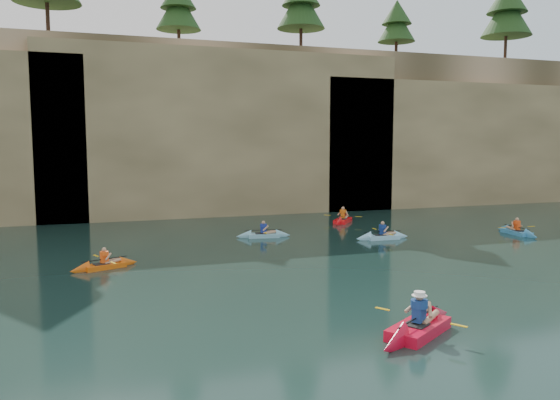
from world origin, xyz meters
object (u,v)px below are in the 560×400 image
object	(u,v)px
kayaker_ltblue_near	(382,236)
kayaker_red_far	(343,220)
kayaker_orange	(105,265)
main_kayaker	(419,327)

from	to	relation	value
kayaker_ltblue_near	kayaker_red_far	bearing A→B (deg)	87.18
kayaker_orange	kayaker_ltblue_near	world-z (taller)	kayaker_ltblue_near
kayaker_orange	kayaker_red_far	bearing A→B (deg)	8.38
kayaker_orange	kayaker_ltblue_near	size ratio (longest dim) A/B	0.95
main_kayaker	kayaker_orange	bearing A→B (deg)	94.06
main_kayaker	kayaker_ltblue_near	size ratio (longest dim) A/B	1.24
kayaker_orange	kayaker_red_far	xyz separation A→B (m)	(14.16, 8.19, 0.02)
main_kayaker	kayaker_ltblue_near	bearing A→B (deg)	32.35
kayaker_ltblue_near	kayaker_orange	bearing A→B (deg)	-168.00
kayaker_red_far	main_kayaker	bearing A→B (deg)	-160.29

